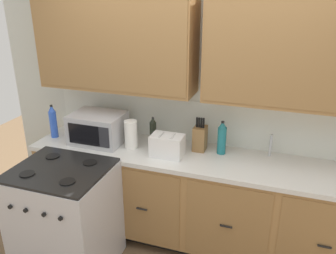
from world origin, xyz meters
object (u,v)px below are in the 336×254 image
stove_range (66,218)px  bottle_dark (153,131)px  knife_block (200,138)px  paper_towel_roll (131,134)px  toaster (167,146)px  microwave (98,128)px  bottle_blue (53,122)px  bottle_teal (222,138)px

stove_range → bottle_dark: bearing=56.4°
knife_block → paper_towel_roll: 0.62m
bottle_dark → toaster: bearing=-44.0°
microwave → toaster: microwave is taller
microwave → bottle_blue: bearing=-175.8°
knife_block → paper_towel_roll: knife_block is taller
toaster → paper_towel_roll: bearing=172.4°
bottle_teal → bottle_blue: bearing=-174.1°
paper_towel_roll → bottle_teal: (0.80, 0.15, 0.02)m
toaster → bottle_dark: bottle_dark is taller
bottle_dark → knife_block: bearing=0.8°
stove_range → paper_towel_roll: paper_towel_roll is taller
paper_towel_roll → toaster: bearing=-7.6°
stove_range → bottle_dark: size_ratio=3.65×
microwave → toaster: size_ratio=1.71×
toaster → microwave: bearing=174.7°
microwave → bottle_dark: (0.50, 0.14, -0.01)m
stove_range → microwave: bearing=89.8°
stove_range → paper_towel_roll: (0.35, 0.60, 0.57)m
stove_range → microwave: size_ratio=1.98×
bottle_blue → knife_block: bearing=7.1°
knife_block → bottle_blue: 1.43m
stove_range → bottle_blue: bearing=128.3°
paper_towel_roll → bottle_blue: bearing=-178.9°
bottle_dark → bottle_blue: 0.98m
bottle_blue → bottle_dark: bearing=9.9°
toaster → bottle_blue: bottle_blue is taller
knife_block → bottle_blue: size_ratio=0.95×
toaster → bottle_blue: (-1.18, 0.03, 0.06)m
paper_towel_roll → bottle_dark: 0.22m
stove_range → toaster: (0.71, 0.56, 0.54)m
knife_block → bottle_teal: 0.20m
toaster → stove_range: bearing=-142.1°
microwave → bottle_blue: 0.47m
microwave → paper_towel_roll: size_ratio=1.85×
stove_range → bottle_blue: (-0.46, 0.59, 0.60)m
toaster → bottle_dark: 0.29m
bottle_teal → bottle_dark: bearing=179.6°
bottle_dark → bottle_blue: (-0.97, -0.17, 0.03)m
stove_range → bottle_dark: (0.50, 0.76, 0.57)m
microwave → bottle_dark: 0.52m
toaster → bottle_teal: 0.48m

